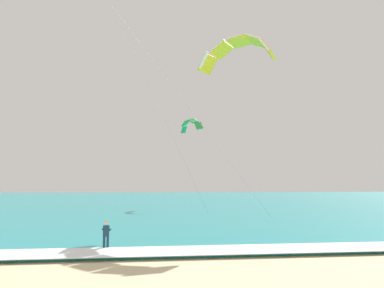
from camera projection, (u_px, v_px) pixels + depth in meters
name	position (u px, v px, depth m)	size (l,w,h in m)	color
sea	(152.00, 201.00, 78.91)	(200.00, 120.00, 0.20)	teal
surf_foam	(178.00, 251.00, 20.66)	(200.00, 2.92, 0.04)	white
surfboard	(106.00, 251.00, 21.61)	(0.47, 1.41, 0.09)	white
kitesurfer	(106.00, 234.00, 21.72)	(0.55, 0.53, 1.69)	#143347
kite_primary	(237.00, 49.00, 33.26)	(12.58, 11.59, 15.18)	yellow
kite_distant	(190.00, 124.00, 57.91)	(2.85, 5.30, 2.01)	green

